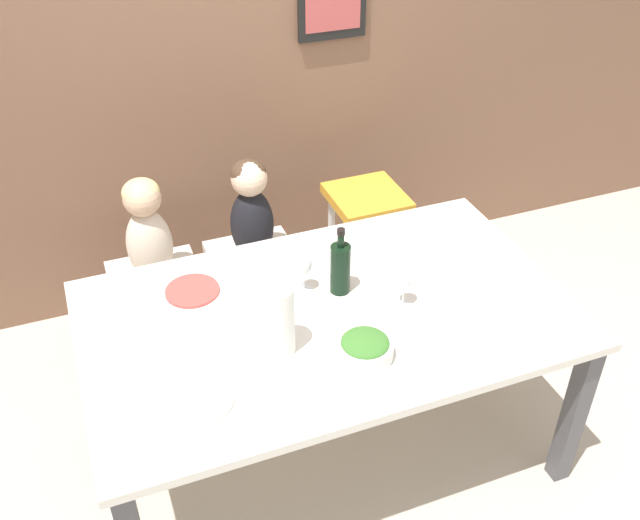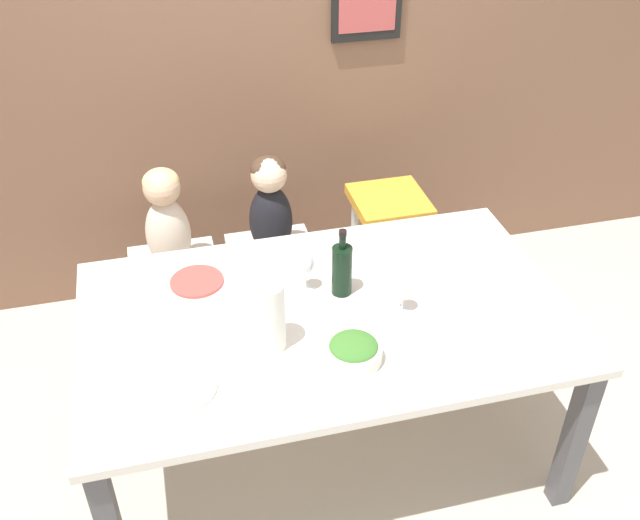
{
  "view_description": "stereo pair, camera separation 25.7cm",
  "coord_description": "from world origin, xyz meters",
  "px_view_note": "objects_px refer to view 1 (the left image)",
  "views": [
    {
      "loc": [
        -0.76,
        -1.87,
        2.43
      ],
      "look_at": [
        0.0,
        0.08,
        0.93
      ],
      "focal_mm": 40.0,
      "sensor_mm": 36.0,
      "label": 1
    },
    {
      "loc": [
        -0.51,
        -1.95,
        2.43
      ],
      "look_at": [
        0.0,
        0.08,
        0.93
      ],
      "focal_mm": 40.0,
      "sensor_mm": 36.0,
      "label": 2
    }
  ],
  "objects_px": {
    "person_child_center": "(251,208)",
    "paper_towel_roll": "(278,320)",
    "salad_bowl_large": "(365,347)",
    "chair_right_highchair": "(366,219)",
    "dinner_plate_back_left": "(192,291)",
    "chair_far_center": "(255,268)",
    "chair_far_left": "(157,290)",
    "dinner_plate_front_left": "(202,400)",
    "wine_glass_far": "(303,266)",
    "person_child_left": "(147,229)",
    "wine_bottle": "(340,267)",
    "wine_glass_near": "(405,279)"
  },
  "relations": [
    {
      "from": "person_child_center",
      "to": "wine_bottle",
      "type": "xyz_separation_m",
      "value": [
        0.14,
        -0.72,
        0.12
      ]
    },
    {
      "from": "person_child_center",
      "to": "paper_towel_roll",
      "type": "distance_m",
      "value": 0.98
    },
    {
      "from": "chair_far_center",
      "to": "wine_glass_far",
      "type": "relative_size",
      "value": 2.91
    },
    {
      "from": "paper_towel_roll",
      "to": "chair_far_left",
      "type": "bearing_deg",
      "value": 106.97
    },
    {
      "from": "salad_bowl_large",
      "to": "dinner_plate_back_left",
      "type": "bearing_deg",
      "value": 129.94
    },
    {
      "from": "chair_far_center",
      "to": "wine_glass_near",
      "type": "height_order",
      "value": "wine_glass_near"
    },
    {
      "from": "chair_far_left",
      "to": "salad_bowl_large",
      "type": "xyz_separation_m",
      "value": [
        0.55,
        -1.09,
        0.39
      ]
    },
    {
      "from": "salad_bowl_large",
      "to": "chair_far_left",
      "type": "bearing_deg",
      "value": 116.86
    },
    {
      "from": "paper_towel_roll",
      "to": "salad_bowl_large",
      "type": "bearing_deg",
      "value": -27.85
    },
    {
      "from": "chair_right_highchair",
      "to": "dinner_plate_back_left",
      "type": "height_order",
      "value": "dinner_plate_back_left"
    },
    {
      "from": "wine_bottle",
      "to": "salad_bowl_large",
      "type": "xyz_separation_m",
      "value": [
        -0.06,
        -0.37,
        -0.07
      ]
    },
    {
      "from": "chair_right_highchair",
      "to": "wine_glass_far",
      "type": "distance_m",
      "value": 0.93
    },
    {
      "from": "chair_far_center",
      "to": "dinner_plate_back_left",
      "type": "height_order",
      "value": "dinner_plate_back_left"
    },
    {
      "from": "paper_towel_roll",
      "to": "wine_glass_far",
      "type": "bearing_deg",
      "value": 55.59
    },
    {
      "from": "chair_far_left",
      "to": "wine_glass_near",
      "type": "xyz_separation_m",
      "value": [
        0.8,
        -0.88,
        0.46
      ]
    },
    {
      "from": "paper_towel_roll",
      "to": "salad_bowl_large",
      "type": "distance_m",
      "value": 0.31
    },
    {
      "from": "chair_right_highchair",
      "to": "dinner_plate_front_left",
      "type": "distance_m",
      "value": 1.54
    },
    {
      "from": "wine_bottle",
      "to": "dinner_plate_back_left",
      "type": "bearing_deg",
      "value": 159.97
    },
    {
      "from": "dinner_plate_front_left",
      "to": "person_child_center",
      "type": "bearing_deg",
      "value": 65.97
    },
    {
      "from": "person_child_left",
      "to": "person_child_center",
      "type": "xyz_separation_m",
      "value": [
        0.47,
        0.0,
        0.0
      ]
    },
    {
      "from": "chair_far_left",
      "to": "wine_bottle",
      "type": "xyz_separation_m",
      "value": [
        0.61,
        -0.72,
        0.46
      ]
    },
    {
      "from": "chair_far_left",
      "to": "chair_right_highchair",
      "type": "distance_m",
      "value": 1.06
    },
    {
      "from": "chair_far_center",
      "to": "salad_bowl_large",
      "type": "distance_m",
      "value": 1.16
    },
    {
      "from": "wine_bottle",
      "to": "wine_glass_near",
      "type": "xyz_separation_m",
      "value": [
        0.19,
        -0.16,
        0.0
      ]
    },
    {
      "from": "wine_glass_far",
      "to": "wine_glass_near",
      "type": "bearing_deg",
      "value": -34.14
    },
    {
      "from": "person_child_center",
      "to": "salad_bowl_large",
      "type": "height_order",
      "value": "person_child_center"
    },
    {
      "from": "person_child_center",
      "to": "wine_glass_near",
      "type": "relative_size",
      "value": 3.11
    },
    {
      "from": "wine_glass_far",
      "to": "dinner_plate_front_left",
      "type": "bearing_deg",
      "value": -139.49
    },
    {
      "from": "salad_bowl_large",
      "to": "dinner_plate_back_left",
      "type": "xyz_separation_m",
      "value": [
        -0.47,
        0.56,
        -0.03
      ]
    },
    {
      "from": "chair_far_left",
      "to": "chair_far_center",
      "type": "relative_size",
      "value": 1.0
    },
    {
      "from": "chair_far_left",
      "to": "dinner_plate_back_left",
      "type": "height_order",
      "value": "dinner_plate_back_left"
    },
    {
      "from": "chair_right_highchair",
      "to": "wine_glass_far",
      "type": "relative_size",
      "value": 4.29
    },
    {
      "from": "chair_far_left",
      "to": "person_child_center",
      "type": "bearing_deg",
      "value": 0.16
    },
    {
      "from": "chair_far_left",
      "to": "dinner_plate_back_left",
      "type": "relative_size",
      "value": 2.27
    },
    {
      "from": "chair_far_center",
      "to": "paper_towel_roll",
      "type": "relative_size",
      "value": 1.77
    },
    {
      "from": "chair_right_highchair",
      "to": "wine_glass_near",
      "type": "relative_size",
      "value": 4.29
    },
    {
      "from": "paper_towel_roll",
      "to": "dinner_plate_front_left",
      "type": "bearing_deg",
      "value": -154.87
    },
    {
      "from": "wine_bottle",
      "to": "paper_towel_roll",
      "type": "relative_size",
      "value": 1.05
    },
    {
      "from": "chair_far_center",
      "to": "wine_glass_near",
      "type": "relative_size",
      "value": 2.91
    },
    {
      "from": "person_child_left",
      "to": "dinner_plate_back_left",
      "type": "height_order",
      "value": "person_child_left"
    },
    {
      "from": "person_child_left",
      "to": "paper_towel_roll",
      "type": "xyz_separation_m",
      "value": [
        0.29,
        -0.95,
        0.15
      ]
    },
    {
      "from": "chair_far_center",
      "to": "wine_glass_far",
      "type": "distance_m",
      "value": 0.81
    },
    {
      "from": "wine_bottle",
      "to": "dinner_plate_back_left",
      "type": "height_order",
      "value": "wine_bottle"
    },
    {
      "from": "chair_far_left",
      "to": "dinner_plate_front_left",
      "type": "distance_m",
      "value": 1.15
    },
    {
      "from": "wine_glass_far",
      "to": "dinner_plate_front_left",
      "type": "xyz_separation_m",
      "value": [
        -0.5,
        -0.43,
        -0.11
      ]
    },
    {
      "from": "wine_bottle",
      "to": "dinner_plate_front_left",
      "type": "bearing_deg",
      "value": -149.3
    },
    {
      "from": "person_child_center",
      "to": "wine_bottle",
      "type": "distance_m",
      "value": 0.75
    },
    {
      "from": "chair_far_center",
      "to": "person_child_left",
      "type": "bearing_deg",
      "value": 179.84
    },
    {
      "from": "chair_far_left",
      "to": "paper_towel_roll",
      "type": "height_order",
      "value": "paper_towel_roll"
    },
    {
      "from": "person_child_center",
      "to": "wine_bottle",
      "type": "height_order",
      "value": "wine_bottle"
    }
  ]
}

